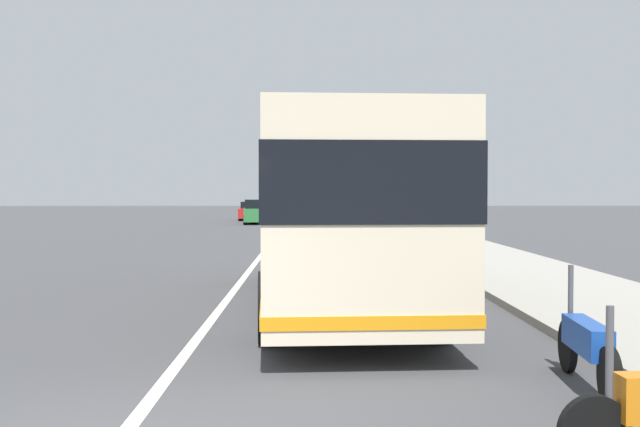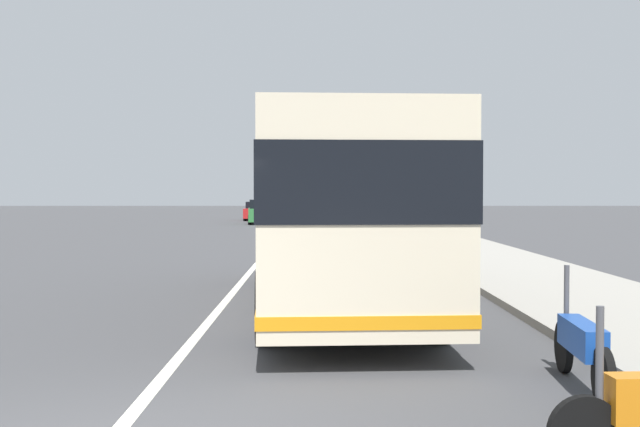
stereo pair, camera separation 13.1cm
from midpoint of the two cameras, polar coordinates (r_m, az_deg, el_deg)
The scene contains 7 objects.
sidewalk_curb at distance 17.03m, azimuth 17.57°, elevation -5.26°, with size 110.00×3.60×0.14m, color #9E998E.
lane_divider_line at distance 16.32m, azimuth -6.14°, elevation -5.73°, with size 110.00×0.16×0.01m, color silver.
coach_bus at distance 14.10m, azimuth 1.20°, elevation 0.49°, with size 10.95×3.18×3.19m.
motorcycle_nearest_curb at distance 8.76m, azimuth 19.07°, elevation -9.17°, with size 2.17×0.33×1.25m.
car_oncoming at distance 50.83m, azimuth -4.21°, elevation 0.08°, with size 4.64×2.08×1.58m.
car_behind_bus at distance 55.42m, azimuth 0.67°, elevation 0.21°, with size 4.47×1.92×1.54m.
car_side_street at distance 57.34m, azimuth -4.52°, elevation 0.16°, with size 4.33×1.94×1.36m.
Camera 2 is at (-6.10, -1.73, 2.08)m, focal length 43.56 mm.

